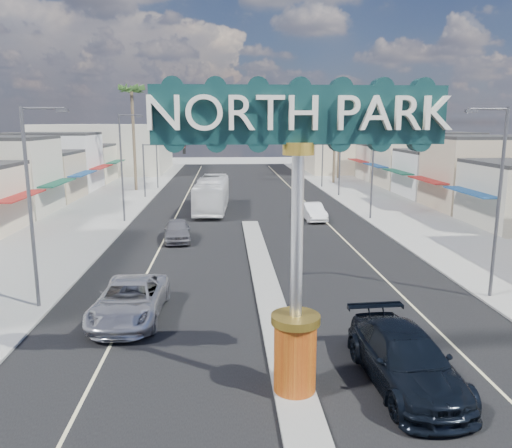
{
  "coord_description": "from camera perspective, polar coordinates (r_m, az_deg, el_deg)",
  "views": [
    {
      "loc": [
        -2.09,
        -12.07,
        8.31
      ],
      "look_at": [
        -0.67,
        10.37,
        3.72
      ],
      "focal_mm": 35.0,
      "sensor_mm": 36.0,
      "label": 1
    }
  ],
  "objects": [
    {
      "name": "ground",
      "position": [
        42.94,
        -0.78,
        0.37
      ],
      "size": [
        160.0,
        160.0,
        0.0
      ],
      "primitive_type": "plane",
      "color": "gray",
      "rests_on": "ground"
    },
    {
      "name": "road",
      "position": [
        42.94,
        -0.78,
        0.38
      ],
      "size": [
        20.0,
        120.0,
        0.01
      ],
      "primitive_type": "cube",
      "color": "black",
      "rests_on": "ground"
    },
    {
      "name": "median_island",
      "position": [
        27.42,
        0.91,
        -5.93
      ],
      "size": [
        1.3,
        30.0,
        0.16
      ],
      "primitive_type": "cube",
      "color": "gray",
      "rests_on": "ground"
    },
    {
      "name": "sidewalk_left",
      "position": [
        44.5,
        -19.09,
        0.2
      ],
      "size": [
        8.0,
        120.0,
        0.12
      ],
      "primitive_type": "cube",
      "color": "gray",
      "rests_on": "ground"
    },
    {
      "name": "sidewalk_right",
      "position": [
        45.79,
        17.0,
        0.64
      ],
      "size": [
        8.0,
        120.0,
        0.12
      ],
      "primitive_type": "cube",
      "color": "gray",
      "rests_on": "ground"
    },
    {
      "name": "storefront_row_left",
      "position": [
        59.51,
        -25.34,
        5.31
      ],
      "size": [
        12.0,
        42.0,
        6.0
      ],
      "primitive_type": "cube",
      "color": "beige",
      "rests_on": "ground"
    },
    {
      "name": "storefront_row_right",
      "position": [
        61.17,
        21.74,
        5.74
      ],
      "size": [
        12.0,
        42.0,
        6.0
      ],
      "primitive_type": "cube",
      "color": "#B7B29E",
      "rests_on": "ground"
    },
    {
      "name": "backdrop_far_left",
      "position": [
        89.42,
        -16.68,
        8.29
      ],
      "size": [
        20.0,
        20.0,
        8.0
      ],
      "primitive_type": "cube",
      "color": "#B7B29E",
      "rests_on": "ground"
    },
    {
      "name": "backdrop_far_right",
      "position": [
        90.45,
        11.95,
        8.55
      ],
      "size": [
        20.0,
        20.0,
        8.0
      ],
      "primitive_type": "cube",
      "color": "beige",
      "rests_on": "ground"
    },
    {
      "name": "gateway_sign",
      "position": [
        14.41,
        4.77,
        1.98
      ],
      "size": [
        8.2,
        1.5,
        9.15
      ],
      "color": "#B02A0D",
      "rests_on": "median_island"
    },
    {
      "name": "traffic_signal_left",
      "position": [
        56.66,
        -10.91,
        7.24
      ],
      "size": [
        5.09,
        0.45,
        6.0
      ],
      "color": "#47474C",
      "rests_on": "ground"
    },
    {
      "name": "traffic_signal_right",
      "position": [
        57.33,
        7.78,
        7.39
      ],
      "size": [
        5.09,
        0.45,
        6.0
      ],
      "color": "#47474C",
      "rests_on": "ground"
    },
    {
      "name": "streetlight_l_near",
      "position": [
        23.82,
        -24.13,
        2.7
      ],
      "size": [
        2.03,
        0.22,
        9.0
      ],
      "color": "#47474C",
      "rests_on": "ground"
    },
    {
      "name": "streetlight_l_mid",
      "position": [
        43.01,
        -14.92,
        6.82
      ],
      "size": [
        2.03,
        0.22,
        9.0
      ],
      "color": "#47474C",
      "rests_on": "ground"
    },
    {
      "name": "streetlight_l_far",
      "position": [
        64.69,
        -11.16,
        8.44
      ],
      "size": [
        2.03,
        0.22,
        9.0
      ],
      "color": "#47474C",
      "rests_on": "ground"
    },
    {
      "name": "streetlight_r_near",
      "position": [
        25.59,
        25.75,
        3.1
      ],
      "size": [
        2.03,
        0.22,
        9.0
      ],
      "color": "#47474C",
      "rests_on": "ground"
    },
    {
      "name": "streetlight_r_mid",
      "position": [
        44.02,
        13.0,
        7.01
      ],
      "size": [
        2.03,
        0.22,
        9.0
      ],
      "color": "#47474C",
      "rests_on": "ground"
    },
    {
      "name": "streetlight_r_far",
      "position": [
        65.37,
        7.5,
        8.59
      ],
      "size": [
        2.03,
        0.22,
        9.0
      ],
      "color": "#47474C",
      "rests_on": "ground"
    },
    {
      "name": "palm_left_far",
      "position": [
        63.1,
        -14.02,
        14.09
      ],
      "size": [
        2.6,
        2.6,
        13.1
      ],
      "color": "brown",
      "rests_on": "ground"
    },
    {
      "name": "palm_right_mid",
      "position": [
        69.76,
        9.1,
        13.27
      ],
      "size": [
        2.6,
        2.6,
        12.1
      ],
      "color": "brown",
      "rests_on": "ground"
    },
    {
      "name": "palm_right_far",
      "position": [
        76.13,
        9.65,
        14.44
      ],
      "size": [
        2.6,
        2.6,
        14.1
      ],
      "color": "brown",
      "rests_on": "ground"
    },
    {
      "name": "suv_left",
      "position": [
        22.29,
        -14.22,
        -8.44
      ],
      "size": [
        2.93,
        6.05,
        1.66
      ],
      "primitive_type": "imported",
      "rotation": [
        0.0,
        0.0,
        -0.03
      ],
      "color": "#BBBAC0",
      "rests_on": "ground"
    },
    {
      "name": "suv_right",
      "position": [
        17.2,
        16.71,
        -14.57
      ],
      "size": [
        2.81,
        6.19,
        1.76
      ],
      "primitive_type": "imported",
      "rotation": [
        0.0,
        0.0,
        0.06
      ],
      "color": "black",
      "rests_on": "ground"
    },
    {
      "name": "car_parked_left",
      "position": [
        35.97,
        -8.99,
        -0.71
      ],
      "size": [
        2.23,
        4.69,
        1.55
      ],
      "primitive_type": "imported",
      "rotation": [
        0.0,
        0.0,
        0.09
      ],
      "color": "slate",
      "rests_on": "ground"
    },
    {
      "name": "car_parked_right",
      "position": [
        43.43,
        6.49,
        1.42
      ],
      "size": [
        1.96,
        4.63,
        1.49
      ],
      "primitive_type": "imported",
      "rotation": [
        0.0,
        0.0,
        0.09
      ],
      "color": "white",
      "rests_on": "ground"
    },
    {
      "name": "city_bus",
      "position": [
        47.85,
        -5.06,
        3.41
      ],
      "size": [
        3.28,
        11.52,
        3.17
      ],
      "primitive_type": "imported",
      "rotation": [
        0.0,
        0.0,
        -0.05
      ],
      "color": "white",
      "rests_on": "ground"
    }
  ]
}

